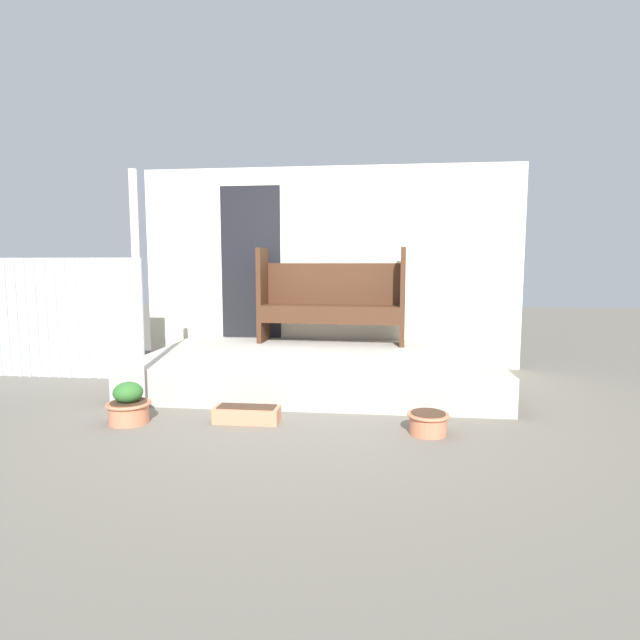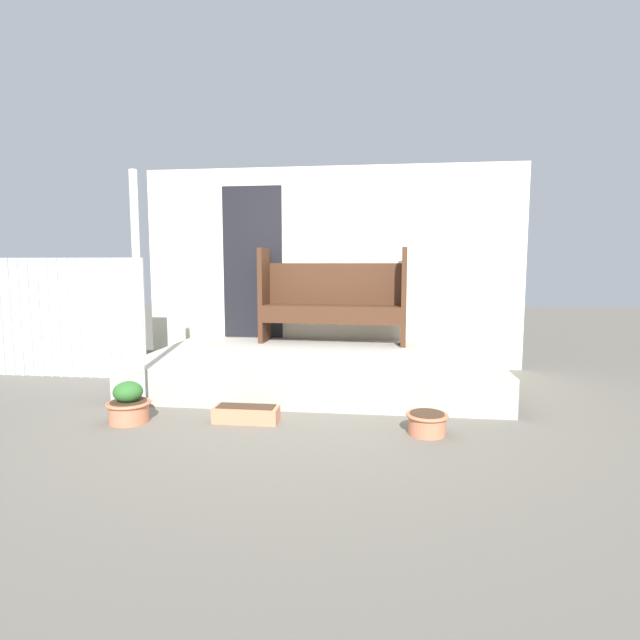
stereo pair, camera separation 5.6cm
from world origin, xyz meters
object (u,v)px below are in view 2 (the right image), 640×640
object	(u,v)px
planter_box_rect	(246,414)
support_post	(138,293)
bench	(333,296)
flower_pot_middle	(427,422)
flower_pot_left	(129,405)

from	to	relation	value
planter_box_rect	support_post	bearing A→B (deg)	167.06
bench	flower_pot_middle	distance (m)	2.64
bench	flower_pot_middle	world-z (taller)	bench
flower_pot_left	planter_box_rect	bearing A→B (deg)	7.18
bench	flower_pot_middle	size ratio (longest dim) A/B	5.50
support_post	flower_pot_left	bearing A→B (deg)	-79.38
support_post	flower_pot_middle	distance (m)	2.78
flower_pot_left	planter_box_rect	distance (m)	1.00
support_post	bench	xyz separation A→B (m)	(1.59, 1.93, -0.14)
support_post	bench	world-z (taller)	support_post
support_post	bench	bearing A→B (deg)	50.64
flower_pot_left	planter_box_rect	size ratio (longest dim) A/B	0.67
bench	flower_pot_middle	xyz separation A→B (m)	(0.98, -2.30, -0.85)
flower_pot_left	flower_pot_middle	distance (m)	2.50
flower_pot_left	flower_pot_middle	size ratio (longest dim) A/B	1.11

